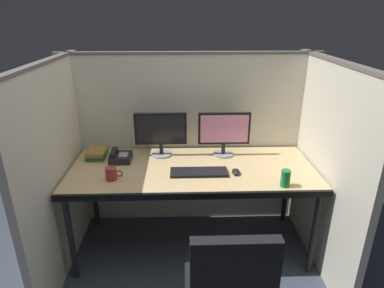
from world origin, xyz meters
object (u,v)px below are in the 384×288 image
at_px(desk, 192,174).
at_px(coffee_mug, 111,174).
at_px(soda_can, 285,178).
at_px(book_stack, 97,153).
at_px(monitor_right, 224,131).
at_px(keyboard_main, 199,172).
at_px(computer_mouse, 236,172).
at_px(monitor_left, 161,131).
at_px(desk_phone, 120,157).

xyz_separation_m(desk, coffee_mug, (-0.59, -0.16, 0.10)).
bearing_deg(desk, soda_can, -25.27).
height_order(desk, book_stack, book_stack).
bearing_deg(monitor_right, soda_can, -56.59).
bearing_deg(desk, keyboard_main, -62.28).
xyz_separation_m(desk, soda_can, (0.64, -0.30, 0.11)).
bearing_deg(monitor_right, book_stack, -179.68).
relative_size(computer_mouse, book_stack, 0.42).
xyz_separation_m(monitor_left, soda_can, (0.89, -0.56, -0.15)).
relative_size(desk, monitor_right, 4.42).
bearing_deg(desk_phone, monitor_left, 16.51).
relative_size(desk, desk_phone, 10.00).
relative_size(coffee_mug, soda_can, 1.03).
bearing_deg(computer_mouse, desk_phone, 163.76).
distance_m(keyboard_main, book_stack, 0.90).
distance_m(monitor_left, soda_can, 1.06).
bearing_deg(desk_phone, desk, -15.65).
height_order(monitor_right, desk_phone, monitor_right).
height_order(desk_phone, coffee_mug, coffee_mug).
relative_size(monitor_left, soda_can, 3.52).
height_order(desk, monitor_left, monitor_left).
xyz_separation_m(desk_phone, coffee_mug, (-0.00, -0.33, 0.01)).
relative_size(desk, coffee_mug, 15.08).
distance_m(monitor_left, computer_mouse, 0.71).
xyz_separation_m(coffee_mug, soda_can, (1.23, -0.14, 0.01)).
relative_size(monitor_left, coffee_mug, 3.41).
height_order(desk, soda_can, soda_can).
xyz_separation_m(monitor_left, keyboard_main, (0.30, -0.35, -0.20)).
distance_m(monitor_right, book_stack, 1.08).
height_order(monitor_right, soda_can, monitor_right).
bearing_deg(monitor_right, keyboard_main, -123.34).
xyz_separation_m(keyboard_main, desk_phone, (-0.63, 0.25, 0.02)).
height_order(desk, coffee_mug, coffee_mug).
bearing_deg(book_stack, coffee_mug, -64.00).
bearing_deg(coffee_mug, computer_mouse, 3.80).
relative_size(monitor_left, computer_mouse, 4.48).
bearing_deg(computer_mouse, monitor_left, 147.77).
relative_size(keyboard_main, desk_phone, 2.26).
bearing_deg(computer_mouse, monitor_right, 98.54).
distance_m(desk, monitor_left, 0.45).
height_order(monitor_right, computer_mouse, monitor_right).
height_order(book_stack, soda_can, soda_can).
xyz_separation_m(desk, book_stack, (-0.79, 0.25, 0.08)).
relative_size(monitor_left, keyboard_main, 1.00).
relative_size(monitor_right, desk_phone, 2.26).
height_order(monitor_left, desk_phone, monitor_left).
bearing_deg(soda_can, monitor_right, 123.41).
bearing_deg(monitor_right, desk, -137.14).
bearing_deg(keyboard_main, monitor_right, 56.66).
bearing_deg(keyboard_main, soda_can, -19.69).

